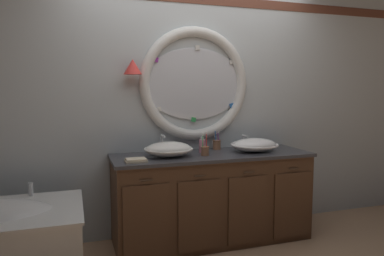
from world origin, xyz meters
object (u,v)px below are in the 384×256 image
(toothbrush_holder_left, at_px, (205,150))
(soap_dispenser, at_px, (202,146))
(folded_hand_towel, at_px, (136,160))
(toothbrush_holder_right, at_px, (217,144))
(sink_basin_left, at_px, (169,149))
(sink_basin_right, at_px, (255,145))

(toothbrush_holder_left, relative_size, soap_dispenser, 1.43)
(folded_hand_towel, bearing_deg, toothbrush_holder_left, 9.22)
(toothbrush_holder_right, xyz_separation_m, folded_hand_towel, (-0.88, -0.39, -0.04))
(toothbrush_holder_left, bearing_deg, soap_dispenser, 79.56)
(sink_basin_left, bearing_deg, toothbrush_holder_left, -7.35)
(folded_hand_towel, bearing_deg, sink_basin_left, 25.01)
(sink_basin_left, relative_size, sink_basin_right, 0.95)
(sink_basin_left, distance_m, sink_basin_right, 0.86)
(soap_dispenser, distance_m, folded_hand_towel, 0.73)
(folded_hand_towel, bearing_deg, soap_dispenser, 20.95)
(toothbrush_holder_right, height_order, soap_dispenser, toothbrush_holder_right)
(toothbrush_holder_right, bearing_deg, soap_dispenser, -147.67)
(sink_basin_left, xyz_separation_m, sink_basin_right, (0.86, 0.00, -0.00))
(sink_basin_right, xyz_separation_m, folded_hand_towel, (-1.18, -0.15, -0.05))
(sink_basin_left, height_order, soap_dispenser, soap_dispenser)
(sink_basin_left, xyz_separation_m, soap_dispenser, (0.36, 0.11, -0.00))
(soap_dispenser, relative_size, folded_hand_towel, 0.86)
(toothbrush_holder_right, distance_m, folded_hand_towel, 0.97)
(sink_basin_right, distance_m, folded_hand_towel, 1.19)
(sink_basin_left, height_order, toothbrush_holder_left, toothbrush_holder_left)
(toothbrush_holder_right, distance_m, soap_dispenser, 0.24)
(sink_basin_left, xyz_separation_m, toothbrush_holder_right, (0.57, 0.24, -0.02))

